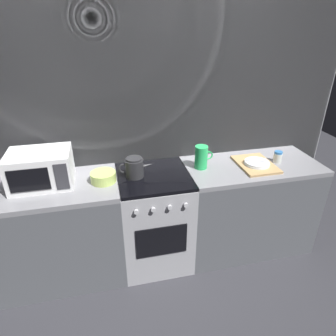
# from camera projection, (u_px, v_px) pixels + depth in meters

# --- Properties ---
(ground_plane) EXTENTS (8.00, 8.00, 0.00)m
(ground_plane) POSITION_uv_depth(u_px,v_px,m) (156.00, 256.00, 2.84)
(ground_plane) COLOR #2D2D33
(back_wall) EXTENTS (3.60, 0.05, 2.40)m
(back_wall) POSITION_uv_depth(u_px,v_px,m) (146.00, 128.00, 2.57)
(back_wall) COLOR gray
(back_wall) RESTS_ON ground_plane
(counter_left) EXTENTS (1.20, 0.60, 0.90)m
(counter_left) POSITION_uv_depth(u_px,v_px,m) (49.00, 234.00, 2.45)
(counter_left) COLOR #515459
(counter_left) RESTS_ON ground_plane
(stove_unit) EXTENTS (0.60, 0.63, 0.90)m
(stove_unit) POSITION_uv_depth(u_px,v_px,m) (155.00, 219.00, 2.63)
(stove_unit) COLOR #9E9EA3
(stove_unit) RESTS_ON ground_plane
(counter_right) EXTENTS (1.20, 0.60, 0.90)m
(counter_right) POSITION_uv_depth(u_px,v_px,m) (247.00, 206.00, 2.82)
(counter_right) COLOR #515459
(counter_right) RESTS_ON ground_plane
(microwave) EXTENTS (0.46, 0.35, 0.27)m
(microwave) POSITION_uv_depth(u_px,v_px,m) (41.00, 169.00, 2.23)
(microwave) COLOR white
(microwave) RESTS_ON counter_left
(kettle) EXTENTS (0.28, 0.15, 0.17)m
(kettle) POSITION_uv_depth(u_px,v_px,m) (135.00, 167.00, 2.37)
(kettle) COLOR #262628
(kettle) RESTS_ON stove_unit
(mixing_bowl) EXTENTS (0.20, 0.20, 0.08)m
(mixing_bowl) POSITION_uv_depth(u_px,v_px,m) (103.00, 177.00, 2.32)
(mixing_bowl) COLOR #B7D166
(mixing_bowl) RESTS_ON counter_left
(pitcher) EXTENTS (0.16, 0.11, 0.20)m
(pitcher) POSITION_uv_depth(u_px,v_px,m) (201.00, 157.00, 2.50)
(pitcher) COLOR green
(pitcher) RESTS_ON counter_right
(dish_pile) EXTENTS (0.30, 0.40, 0.06)m
(dish_pile) POSITION_uv_depth(u_px,v_px,m) (256.00, 164.00, 2.57)
(dish_pile) COLOR tan
(dish_pile) RESTS_ON counter_right
(spice_jar) EXTENTS (0.08, 0.08, 0.10)m
(spice_jar) POSITION_uv_depth(u_px,v_px,m) (278.00, 157.00, 2.62)
(spice_jar) COLOR silver
(spice_jar) RESTS_ON counter_right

